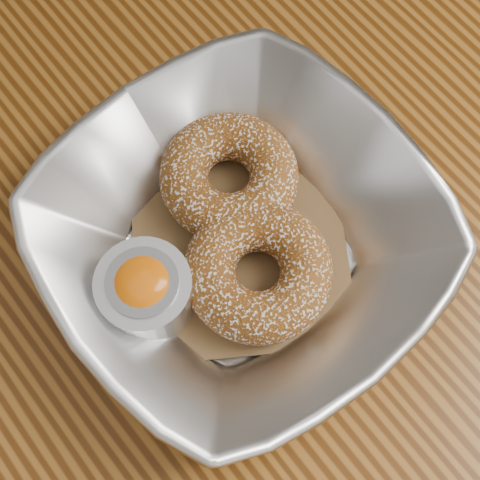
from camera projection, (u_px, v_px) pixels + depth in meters
ground_plane at (165, 421)px, 1.20m from camera, size 4.00×4.00×0.00m
table at (88, 323)px, 0.59m from camera, size 1.20×0.80×0.75m
serving_bowl at (240, 240)px, 0.48m from camera, size 0.25×0.25×0.06m
parchment at (240, 251)px, 0.50m from camera, size 0.20×0.20×0.00m
donut_back at (229, 177)px, 0.50m from camera, size 0.12×0.12×0.03m
donut_front at (258, 271)px, 0.48m from camera, size 0.12×0.12×0.03m
ramekin at (145, 291)px, 0.47m from camera, size 0.06×0.06×0.05m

